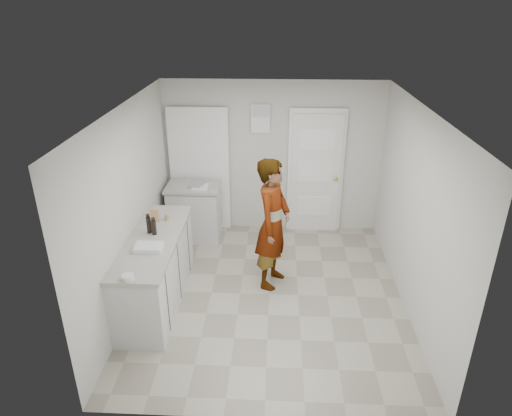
# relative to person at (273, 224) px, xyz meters

# --- Properties ---
(ground) EXTENTS (4.00, 4.00, 0.00)m
(ground) POSITION_rel_person_xyz_m (-0.03, -0.31, -0.90)
(ground) COLOR gray
(ground) RESTS_ON ground
(room_shell) EXTENTS (4.00, 4.00, 4.00)m
(room_shell) POSITION_rel_person_xyz_m (-0.21, 1.65, 0.12)
(room_shell) COLOR beige
(room_shell) RESTS_ON ground
(main_counter) EXTENTS (0.64, 1.96, 0.93)m
(main_counter) POSITION_rel_person_xyz_m (-1.48, -0.51, -0.48)
(main_counter) COLOR silver
(main_counter) RESTS_ON ground
(side_counter) EXTENTS (0.84, 0.61, 0.93)m
(side_counter) POSITION_rel_person_xyz_m (-1.28, 1.24, -0.48)
(side_counter) COLOR silver
(side_counter) RESTS_ON ground
(person) EXTENTS (0.63, 0.77, 1.81)m
(person) POSITION_rel_person_xyz_m (0.00, 0.00, 0.00)
(person) COLOR silver
(person) RESTS_ON ground
(cake_mix_box) EXTENTS (0.11, 0.05, 0.18)m
(cake_mix_box) POSITION_rel_person_xyz_m (-1.55, -0.04, 0.11)
(cake_mix_box) COLOR #A48352
(cake_mix_box) RESTS_ON main_counter
(spice_jar) EXTENTS (0.05, 0.05, 0.08)m
(spice_jar) POSITION_rel_person_xyz_m (-1.41, 0.01, 0.06)
(spice_jar) COLOR tan
(spice_jar) RESTS_ON main_counter
(oil_cruet_a) EXTENTS (0.06, 0.06, 0.24)m
(oil_cruet_a) POSITION_rel_person_xyz_m (-1.48, -0.40, 0.13)
(oil_cruet_a) COLOR black
(oil_cruet_a) RESTS_ON main_counter
(oil_cruet_b) EXTENTS (0.06, 0.06, 0.27)m
(oil_cruet_b) POSITION_rel_person_xyz_m (-1.55, -0.36, 0.15)
(oil_cruet_b) COLOR black
(oil_cruet_b) RESTS_ON main_counter
(baking_dish) EXTENTS (0.33, 0.24, 0.06)m
(baking_dish) POSITION_rel_person_xyz_m (-1.45, -0.78, 0.05)
(baking_dish) COLOR silver
(baking_dish) RESTS_ON main_counter
(egg_bowl) EXTENTS (0.13, 0.13, 0.05)m
(egg_bowl) POSITION_rel_person_xyz_m (-1.51, -1.41, 0.05)
(egg_bowl) COLOR silver
(egg_bowl) RESTS_ON main_counter
(papers) EXTENTS (0.25, 0.31, 0.01)m
(papers) POSITION_rel_person_xyz_m (-1.16, 1.20, 0.03)
(papers) COLOR white
(papers) RESTS_ON side_counter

